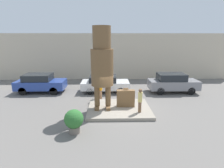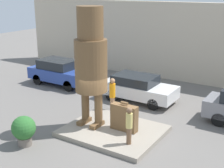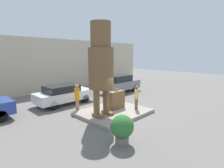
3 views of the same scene
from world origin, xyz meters
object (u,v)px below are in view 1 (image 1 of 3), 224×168
object	(u,v)px
parked_car_white	(105,83)
parked_car_grey	(173,83)
tourist	(140,99)
statue_figure	(102,62)
giant_suitcase	(126,98)
planter_pot	(74,120)
worker_hivis	(100,88)
parked_car_blue	(40,83)

from	to	relation	value
parked_car_white	parked_car_grey	distance (m)	6.18
tourist	parked_car_grey	distance (m)	6.20
statue_figure	giant_suitcase	distance (m)	2.99
parked_car_white	planter_pot	bearing A→B (deg)	-101.39
giant_suitcase	tourist	bearing A→B (deg)	-51.20
parked_car_white	worker_hivis	xyz separation A→B (m)	(-0.30, -2.25, 0.22)
giant_suitcase	parked_car_blue	size ratio (longest dim) A/B	0.31
parked_car_grey	parked_car_white	bearing A→B (deg)	177.22
parked_car_white	planter_pot	xyz separation A→B (m)	(-1.46, -7.23, -0.07)
planter_pot	tourist	bearing A→B (deg)	28.73
giant_suitcase	parked_car_white	distance (m)	4.42
planter_pot	worker_hivis	xyz separation A→B (m)	(1.16, 4.98, 0.29)
parked_car_white	parked_car_grey	world-z (taller)	parked_car_grey
giant_suitcase	tourist	xyz separation A→B (m)	(0.81, -1.00, 0.27)
statue_figure	tourist	distance (m)	3.38
tourist	parked_car_white	bearing A→B (deg)	114.26
tourist	planter_pot	distance (m)	4.33
statue_figure	parked_car_white	world-z (taller)	statue_figure
planter_pot	worker_hivis	bearing A→B (deg)	76.89
statue_figure	worker_hivis	bearing A→B (deg)	96.26
parked_car_grey	worker_hivis	distance (m)	6.75
parked_car_white	planter_pot	size ratio (longest dim) A/B	3.36
statue_figure	tourist	xyz separation A→B (m)	(2.39, -0.77, -2.26)
tourist	parked_car_grey	size ratio (longest dim) A/B	0.36
statue_figure	parked_car_grey	bearing A→B (deg)	33.27
giant_suitcase	parked_car_white	world-z (taller)	giant_suitcase
parked_car_grey	parked_car_blue	bearing A→B (deg)	178.66
statue_figure	parked_car_grey	xyz separation A→B (m)	(6.23, 4.09, -2.43)
parked_car_white	worker_hivis	size ratio (longest dim) A/B	2.33
tourist	statue_figure	bearing A→B (deg)	162.09
parked_car_grey	statue_figure	bearing A→B (deg)	-146.73
giant_suitcase	parked_car_blue	bearing A→B (deg)	150.64
parked_car_blue	worker_hivis	bearing A→B (deg)	-21.95
statue_figure	worker_hivis	xyz separation A→B (m)	(-0.23, 2.14, -2.32)
planter_pot	giant_suitcase	bearing A→B (deg)	45.98
giant_suitcase	tourist	size ratio (longest dim) A/B	0.85
tourist	planter_pot	xyz separation A→B (m)	(-3.78, -2.07, -0.35)
statue_figure	parked_car_white	size ratio (longest dim) A/B	1.24
tourist	parked_car_blue	world-z (taller)	tourist
statue_figure	parked_car_blue	xyz separation A→B (m)	(-5.77, 4.37, -2.44)
tourist	planter_pot	size ratio (longest dim) A/B	1.23
giant_suitcase	parked_car_white	size ratio (longest dim) A/B	0.31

